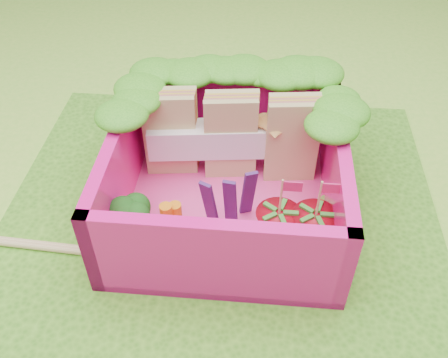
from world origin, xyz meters
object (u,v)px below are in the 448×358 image
sandwich_stack (232,136)px  chopsticks (50,247)px  broccoli (133,216)px  bento_box (227,176)px  strawberry_right (313,230)px  strawberry_left (278,228)px

sandwich_stack → chopsticks: 1.24m
broccoli → sandwich_stack: bearing=52.8°
bento_box → strawberry_right: bearing=-30.4°
sandwich_stack → bento_box: bearing=-91.2°
strawberry_left → strawberry_right: bearing=0.3°
sandwich_stack → chopsticks: sandwich_stack is taller
sandwich_stack → strawberry_right: sandwich_stack is taller
bento_box → chopsticks: size_ratio=0.59×
sandwich_stack → strawberry_left: bearing=-64.0°
broccoli → chopsticks: 0.54m
bento_box → strawberry_left: bearing=-44.0°
broccoli → strawberry_right: size_ratio=0.66×
sandwich_stack → broccoli: 0.80m
sandwich_stack → chopsticks: bearing=-143.8°
bento_box → sandwich_stack: (0.01, 0.31, 0.05)m
sandwich_stack → chopsticks: size_ratio=0.48×
strawberry_right → chopsticks: (-1.45, -0.11, -0.16)m
bento_box → broccoli: bento_box is taller
broccoli → strawberry_left: size_ratio=0.66×
broccoli → chopsticks: (-0.49, -0.07, -0.22)m
broccoli → strawberry_left: strawberry_left is taller
strawberry_right → bento_box: bearing=149.6°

